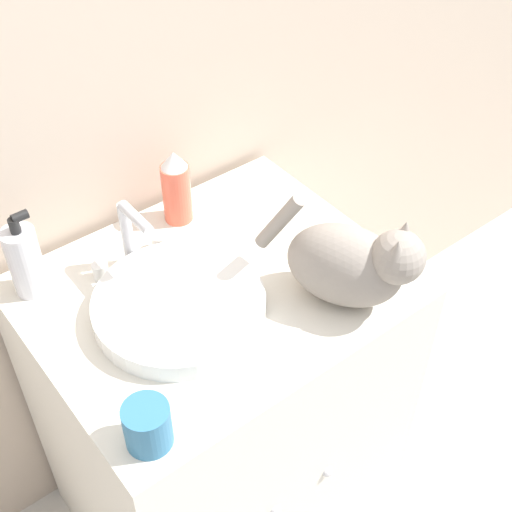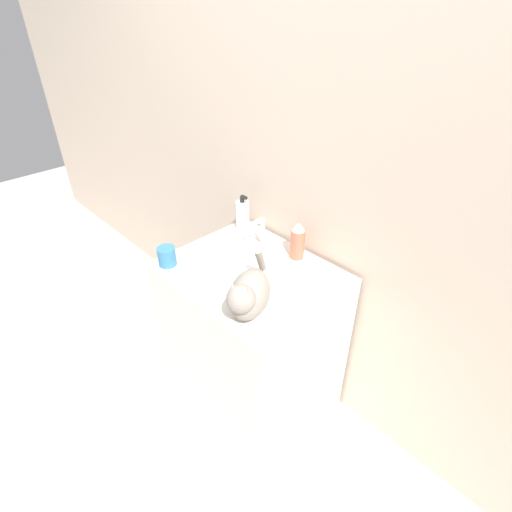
% 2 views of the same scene
% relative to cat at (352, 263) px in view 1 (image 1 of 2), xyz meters
% --- Properties ---
extents(wall_back, '(6.00, 0.05, 2.50)m').
position_rel_cat_xyz_m(wall_back, '(-0.19, 0.52, 0.33)').
color(wall_back, '#C6B29E').
rests_on(wall_back, ground_plane).
extents(vanity_cabinet, '(0.71, 0.60, 0.83)m').
position_rel_cat_xyz_m(vanity_cabinet, '(-0.19, 0.19, -0.51)').
color(vanity_cabinet, silver).
rests_on(vanity_cabinet, ground_plane).
extents(sink_basin, '(0.33, 0.33, 0.04)m').
position_rel_cat_xyz_m(sink_basin, '(-0.28, 0.17, -0.07)').
color(sink_basin, white).
rests_on(sink_basin, vanity_cabinet).
extents(faucet, '(0.17, 0.11, 0.16)m').
position_rel_cat_xyz_m(faucet, '(-0.28, 0.33, -0.02)').
color(faucet, silver).
rests_on(faucet, vanity_cabinet).
extents(cat, '(0.23, 0.32, 0.22)m').
position_rel_cat_xyz_m(cat, '(0.00, 0.00, 0.00)').
color(cat, gray).
rests_on(cat, vanity_cabinet).
extents(soap_bottle, '(0.07, 0.07, 0.19)m').
position_rel_cat_xyz_m(soap_bottle, '(-0.47, 0.40, -0.02)').
color(soap_bottle, silver).
rests_on(soap_bottle, vanity_cabinet).
extents(spray_bottle, '(0.06, 0.06, 0.17)m').
position_rel_cat_xyz_m(spray_bottle, '(-0.13, 0.41, -0.01)').
color(spray_bottle, '#EF6047').
rests_on(spray_bottle, vanity_cabinet).
extents(cup, '(0.08, 0.08, 0.08)m').
position_rel_cat_xyz_m(cup, '(-0.47, -0.04, -0.05)').
color(cup, teal).
rests_on(cup, vanity_cabinet).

